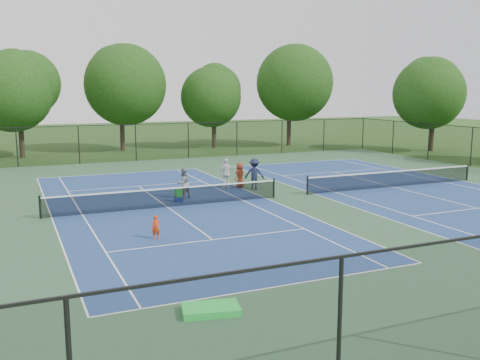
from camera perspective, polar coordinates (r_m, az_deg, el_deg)
name	(u,v)px	position (r m, az deg, el deg)	size (l,w,h in m)	color
ground	(291,196)	(29.55, 5.42, -1.73)	(140.00, 140.00, 0.00)	#234716
court_pad	(291,196)	(29.55, 5.42, -1.73)	(36.00, 36.00, 0.01)	#2E5236
tennis_court_left	(167,205)	(26.91, -7.75, -2.70)	(12.00, 23.83, 1.07)	navy
tennis_court_right	(393,185)	(33.44, 15.99, -0.56)	(12.00, 23.83, 1.07)	navy
perimeter_fence	(291,167)	(29.28, 5.47, 1.34)	(36.08, 36.08, 3.02)	black
tree_back_a	(18,87)	(49.33, -22.60, 9.19)	(6.80, 6.80, 9.15)	#2D2116
tree_back_b	(120,81)	(52.31, -12.64, 10.28)	(7.60, 7.60, 10.03)	#2D2116
tree_back_c	(214,93)	(53.82, -2.82, 9.29)	(6.00, 6.00, 8.40)	#2D2116
tree_back_d	(290,79)	(56.28, 5.31, 10.64)	(7.80, 7.80, 10.37)	#2D2116
tree_side_e	(434,89)	(54.05, 20.03, 9.07)	(6.60, 6.60, 8.87)	#2D2116
child_player	(156,227)	(21.27, -8.94, -5.00)	(0.35, 0.23, 0.95)	red
instructor	(183,183)	(28.87, -6.06, -0.34)	(0.81, 0.63, 1.66)	gray
bystander_a	(226,174)	(31.55, -1.46, 0.69)	(1.05, 0.44, 1.80)	silver
bystander_b	(254,174)	(31.34, 1.55, 0.65)	(1.18, 0.68, 1.82)	#1A2039
bystander_c	(240,175)	(31.88, -0.01, 0.51)	(0.73, 0.48, 1.50)	maroon
ball_crate	(179,199)	(28.12, -6.57, -2.05)	(0.41, 0.32, 0.28)	navy
ball_hopper	(178,193)	(28.05, -6.59, -1.35)	(0.34, 0.28, 0.42)	green
green_tarp	(211,309)	(14.46, -3.13, -13.62)	(1.50, 0.86, 0.19)	green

